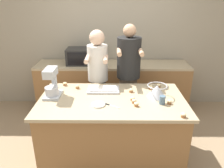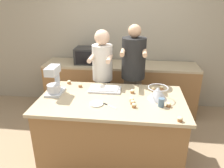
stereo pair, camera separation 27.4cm
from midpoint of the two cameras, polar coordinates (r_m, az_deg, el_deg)
ground_plane at (r=3.26m, az=-2.54°, el=-18.18°), size 16.00×16.00×0.00m
back_wall at (r=4.27m, az=-1.70°, el=11.96°), size 10.00×0.06×2.70m
island_counter at (r=2.99m, az=-2.68°, el=-11.61°), size 1.85×1.03×0.90m
back_counter at (r=4.19m, az=-1.73°, el=-0.87°), size 2.80×0.60×0.94m
person_left at (r=3.43m, az=-5.95°, el=1.13°), size 0.33×0.49×1.65m
person_right at (r=3.41m, az=1.98°, el=1.51°), size 0.37×0.52×1.73m
stand_mixer at (r=2.91m, az=-18.06°, el=-0.10°), size 0.20×0.30×0.38m
mixing_bowl at (r=2.81m, az=8.96°, el=-1.79°), size 0.25×0.25×0.16m
baking_tray at (r=2.99m, az=-4.88°, el=-1.48°), size 0.43×0.25×0.04m
microwave_oven at (r=4.05m, az=-9.70°, el=7.15°), size 0.55×0.37×0.29m
drinking_glass at (r=2.65m, az=10.14°, el=-4.21°), size 0.07×0.07×0.10m
small_plate at (r=2.62m, az=-6.63°, el=-5.44°), size 0.16×0.16×0.02m
knife at (r=2.60m, az=-3.44°, el=-5.68°), size 0.19×0.14×0.01m
cupcake_0 at (r=2.68m, az=11.97°, el=-4.65°), size 0.06×0.06×0.05m
cupcake_1 at (r=2.70m, az=2.55°, el=-3.91°), size 0.06×0.06×0.05m
cupcake_2 at (r=3.13m, az=9.66°, el=-0.44°), size 0.06×0.06×0.05m
cupcake_3 at (r=3.25m, az=-14.56°, el=-0.01°), size 0.06×0.06×0.05m
cupcake_4 at (r=2.43m, az=15.12°, el=-7.95°), size 0.06×0.06×0.05m
cupcake_5 at (r=2.57m, az=3.34°, el=-5.37°), size 0.06×0.06×0.05m
cupcake_6 at (r=3.06m, az=7.54°, el=-0.84°), size 0.06×0.06×0.05m
cupcake_7 at (r=3.11m, az=-11.54°, el=-0.75°), size 0.06×0.06×0.05m
cupcake_8 at (r=2.64m, az=2.83°, el=-4.57°), size 0.06×0.06×0.05m
cupcake_9 at (r=2.93m, az=2.36°, el=-1.74°), size 0.06×0.06×0.05m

